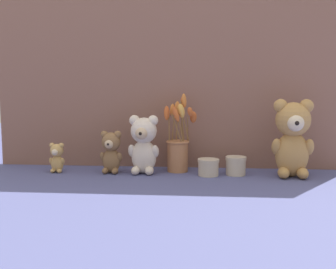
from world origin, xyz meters
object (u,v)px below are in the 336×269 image
flower_vase (178,146)px  teddy_bear_small (111,151)px  teddy_bear_medium (144,143)px  decorative_tin_short (208,167)px  decorative_tin_tall (236,166)px  teddy_bear_tiny (57,157)px  teddy_bear_large (293,137)px

flower_vase → teddy_bear_small: bearing=-169.3°
teddy_bear_medium → decorative_tin_short: bearing=-3.8°
teddy_bear_small → decorative_tin_tall: teddy_bear_small is taller
decorative_tin_tall → teddy_bear_small: bearing=-179.4°
teddy_bear_small → flower_vase: size_ratio=0.54×
teddy_bear_tiny → decorative_tin_short: (0.59, -0.01, -0.03)m
decorative_tin_short → teddy_bear_medium: bearing=176.2°
teddy_bear_small → decorative_tin_tall: size_ratio=2.10×
decorative_tin_tall → teddy_bear_tiny: bearing=-179.1°
teddy_bear_medium → teddy_bear_small: 0.13m
teddy_bear_large → decorative_tin_tall: bearing=175.7°
teddy_bear_medium → teddy_bear_small: teddy_bear_medium is taller
decorative_tin_tall → decorative_tin_short: size_ratio=0.98×
teddy_bear_large → teddy_bear_small: 0.69m
flower_vase → decorative_tin_short: 0.15m
teddy_bear_small → decorative_tin_short: bearing=-2.5°
teddy_bear_small → teddy_bear_tiny: 0.22m
teddy_bear_medium → teddy_bear_tiny: 0.35m
teddy_bear_tiny → flower_vase: bearing=6.5°
teddy_bear_small → flower_vase: flower_vase is taller
teddy_bear_large → flower_vase: size_ratio=0.94×
teddy_bear_tiny → flower_vase: (0.47, 0.05, 0.04)m
teddy_bear_tiny → flower_vase: size_ratio=0.38×
teddy_bear_medium → flower_vase: (0.13, 0.05, -0.02)m
teddy_bear_small → decorative_tin_tall: bearing=0.6°
flower_vase → teddy_bear_medium: bearing=-159.6°
teddy_bear_large → flower_vase: (-0.43, 0.06, -0.05)m
teddy_bear_large → teddy_bear_tiny: (-0.90, 0.01, -0.09)m
teddy_bear_medium → decorative_tin_short: (0.25, -0.02, -0.09)m
decorative_tin_tall → teddy_bear_medium: bearing=-179.2°
teddy_bear_tiny → decorative_tin_short: teddy_bear_tiny is taller
teddy_bear_small → teddy_bear_tiny: (-0.21, -0.01, -0.03)m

